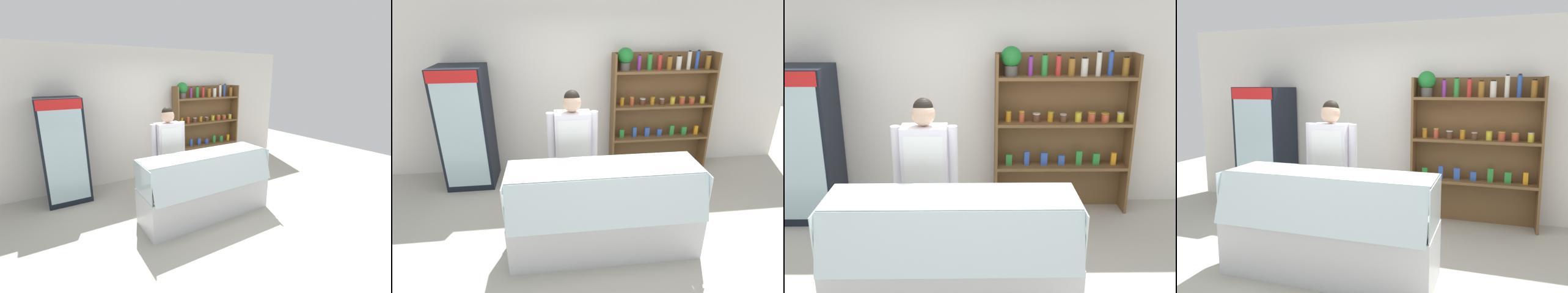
% 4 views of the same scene
% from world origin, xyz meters
% --- Properties ---
extents(ground_plane, '(12.00, 12.00, 0.00)m').
position_xyz_m(ground_plane, '(0.00, 0.00, 0.00)').
color(ground_plane, '#B7B2A3').
extents(back_wall, '(6.80, 0.10, 2.70)m').
position_xyz_m(back_wall, '(0.00, 2.06, 1.35)').
color(back_wall, white).
rests_on(back_wall, ground).
extents(drinks_fridge, '(0.69, 0.65, 1.81)m').
position_xyz_m(drinks_fridge, '(-1.92, 1.64, 0.90)').
color(drinks_fridge, black).
rests_on(drinks_fridge, ground).
extents(shelving_unit, '(1.62, 0.29, 2.01)m').
position_xyz_m(shelving_unit, '(1.04, 1.79, 1.13)').
color(shelving_unit, brown).
rests_on(shelving_unit, ground).
extents(deli_display_case, '(2.04, 0.73, 1.01)m').
position_xyz_m(deli_display_case, '(-0.14, -0.08, 0.31)').
color(deli_display_case, silver).
rests_on(deli_display_case, ground).
extents(shop_clerk, '(0.61, 0.25, 1.66)m').
position_xyz_m(shop_clerk, '(-0.42, 0.63, 0.98)').
color(shop_clerk, '#2D2D38').
rests_on(shop_clerk, ground).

